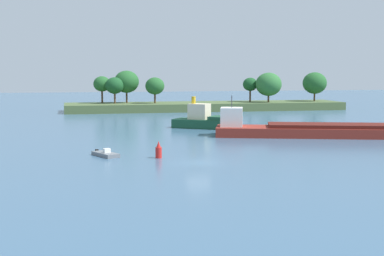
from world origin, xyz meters
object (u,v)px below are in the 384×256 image
at_px(fishing_skiff, 105,154).
at_px(channel_buoy_red, 159,151).
at_px(tugboat, 202,120).
at_px(cargo_barge, 353,130).

xyz_separation_m(fishing_skiff, channel_buoy_red, (5.66, -2.62, 0.57)).
relative_size(fishing_skiff, channel_buoy_red, 2.25).
xyz_separation_m(fishing_skiff, tugboat, (17.96, 28.73, 1.13)).
height_order(cargo_barge, tugboat, cargo_barge).
bearing_deg(cargo_barge, tugboat, 136.72).
distance_m(cargo_barge, channel_buoy_red, 33.80).
height_order(fishing_skiff, channel_buoy_red, channel_buoy_red).
bearing_deg(tugboat, fishing_skiff, -122.02).
bearing_deg(fishing_skiff, cargo_barge, 17.25).
xyz_separation_m(cargo_barge, channel_buoy_red, (-30.79, -13.94, -0.17)).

